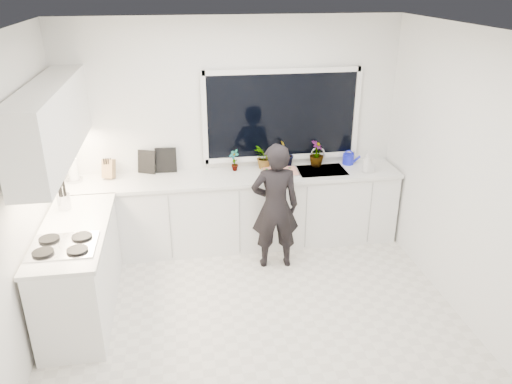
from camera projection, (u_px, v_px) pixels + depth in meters
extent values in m
cube|color=beige|center=(255.00, 315.00, 4.96)|extent=(4.00, 3.50, 0.02)
cube|color=white|center=(232.00, 133.00, 6.01)|extent=(4.00, 0.02, 2.70)
cube|color=white|center=(15.00, 205.00, 4.13)|extent=(0.02, 3.50, 2.70)
cube|color=white|center=(465.00, 177.00, 4.71)|extent=(0.02, 3.50, 2.70)
cube|color=white|center=(254.00, 29.00, 3.88)|extent=(4.00, 3.50, 0.02)
cube|color=black|center=(282.00, 115.00, 5.99)|extent=(1.80, 0.02, 1.00)
cube|color=white|center=(236.00, 212.00, 6.10)|extent=(3.92, 0.58, 0.88)
cube|color=white|center=(80.00, 272.00, 4.86)|extent=(0.58, 1.60, 0.88)
cube|color=silver|center=(236.00, 177.00, 5.90)|extent=(3.94, 0.62, 0.04)
cube|color=silver|center=(73.00, 230.00, 4.68)|extent=(0.62, 1.60, 0.04)
cube|color=white|center=(51.00, 122.00, 4.60)|extent=(0.34, 2.10, 0.70)
cube|color=silver|center=(321.00, 174.00, 6.07)|extent=(0.58, 0.42, 0.14)
cylinder|color=silver|center=(318.00, 156.00, 6.19)|extent=(0.03, 0.03, 0.22)
cube|color=black|center=(63.00, 245.00, 4.34)|extent=(0.56, 0.48, 0.03)
imported|color=black|center=(275.00, 207.00, 5.53)|extent=(0.56, 0.38, 1.47)
cube|color=silver|center=(281.00, 172.00, 5.95)|extent=(0.45, 0.34, 0.03)
cube|color=red|center=(281.00, 171.00, 5.94)|extent=(0.41, 0.30, 0.01)
cylinder|color=#161DD1|center=(348.00, 159.00, 6.23)|extent=(0.16, 0.16, 0.13)
cylinder|color=white|center=(73.00, 171.00, 5.68)|extent=(0.13, 0.13, 0.26)
cube|color=#9C6548|center=(109.00, 169.00, 5.78)|extent=(0.15, 0.14, 0.22)
cylinder|color=#BCBDC1|center=(64.00, 202.00, 5.02)|extent=(0.15, 0.15, 0.16)
cube|color=black|center=(147.00, 162.00, 5.92)|extent=(0.21, 0.11, 0.28)
cube|color=black|center=(166.00, 160.00, 5.95)|extent=(0.25, 0.03, 0.30)
imported|color=#26662D|center=(234.00, 160.00, 6.00)|extent=(0.15, 0.17, 0.26)
imported|color=#26662D|center=(265.00, 157.00, 6.04)|extent=(0.28, 0.31, 0.30)
imported|color=#26662D|center=(287.00, 154.00, 6.07)|extent=(0.24, 0.24, 0.34)
imported|color=#26662D|center=(316.00, 154.00, 6.13)|extent=(0.24, 0.24, 0.32)
imported|color=#D8BF66|center=(367.00, 162.00, 5.94)|extent=(0.14, 0.14, 0.28)
imported|color=#D8BF66|center=(370.00, 165.00, 5.96)|extent=(0.10, 0.10, 0.19)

